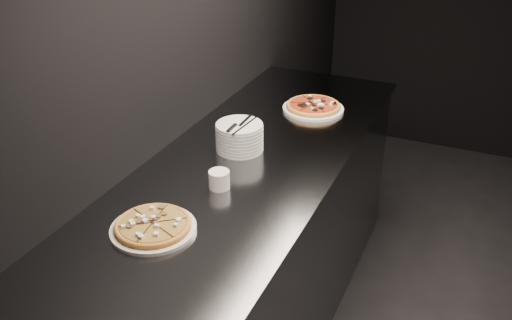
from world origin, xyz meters
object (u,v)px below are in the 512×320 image
at_px(pizza_mushroom, 153,226).
at_px(cutlery, 239,125).
at_px(pizza_tomato, 313,107).
at_px(plate_stack, 239,137).
at_px(ramekin, 219,179).
at_px(counter, 240,263).

bearing_deg(pizza_mushroom, cutlery, 88.91).
xyz_separation_m(pizza_mushroom, cutlery, (0.01, 0.64, 0.10)).
distance_m(pizza_tomato, plate_stack, 0.55).
height_order(pizza_tomato, cutlery, cutlery).
relative_size(pizza_tomato, plate_stack, 1.66).
height_order(pizza_mushroom, plate_stack, plate_stack).
height_order(plate_stack, ramekin, plate_stack).
xyz_separation_m(plate_stack, ramekin, (0.07, -0.31, -0.02)).
bearing_deg(ramekin, plate_stack, 101.97).
distance_m(counter, plate_stack, 0.55).
bearing_deg(cutlery, counter, -68.17).
xyz_separation_m(pizza_mushroom, plate_stack, (0.00, 0.65, 0.04)).
height_order(cutlery, ramekin, cutlery).
relative_size(pizza_tomato, ramekin, 4.15).
relative_size(counter, pizza_tomato, 7.54).
relative_size(plate_stack, cutlery, 0.94).
distance_m(counter, pizza_mushroom, 0.68).
height_order(counter, ramekin, ramekin).
xyz_separation_m(plate_stack, cutlery, (0.01, -0.01, 0.06)).
distance_m(plate_stack, cutlery, 0.06).
bearing_deg(pizza_mushroom, pizza_tomato, 82.75).
xyz_separation_m(counter, ramekin, (-0.01, -0.15, 0.50)).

